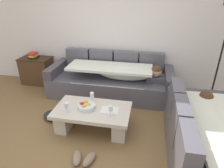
{
  "coord_description": "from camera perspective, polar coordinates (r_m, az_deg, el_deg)",
  "views": [
    {
      "loc": [
        0.87,
        -2.07,
        2.06
      ],
      "look_at": [
        0.26,
        1.0,
        0.55
      ],
      "focal_mm": 31.14,
      "sensor_mm": 36.0,
      "label": 1
    }
  ],
  "objects": [
    {
      "name": "fruit_bowl",
      "position": [
        3.1,
        -7.59,
        -6.44
      ],
      "size": [
        0.28,
        0.28,
        0.1
      ],
      "color": "silver",
      "rests_on": "coffee_table"
    },
    {
      "name": "couch_near_window",
      "position": [
        2.81,
        25.86,
        -15.29
      ],
      "size": [
        0.92,
        1.96,
        0.88
      ],
      "rotation": [
        0.0,
        0.0,
        1.57
      ],
      "color": "#57535E",
      "rests_on": "ground_plane"
    },
    {
      "name": "wine_glass_far_back",
      "position": [
        3.24,
        -5.88,
        -3.33
      ],
      "size": [
        0.07,
        0.07,
        0.17
      ],
      "color": "silver",
      "rests_on": "coffee_table"
    },
    {
      "name": "back_wall",
      "position": [
        4.37,
        -0.5,
        16.37
      ],
      "size": [
        9.0,
        0.1,
        2.7
      ],
      "primitive_type": "cube",
      "color": "white",
      "rests_on": "ground_plane"
    },
    {
      "name": "book_stack_on_cabinet",
      "position": [
        4.92,
        -22.07,
        7.84
      ],
      "size": [
        0.19,
        0.23,
        0.13
      ],
      "color": "black",
      "rests_on": "side_cabinet"
    },
    {
      "name": "wine_glass_near_left",
      "position": [
        3.02,
        -13.19,
        -6.2
      ],
      "size": [
        0.07,
        0.07,
        0.17
      ],
      "color": "silver",
      "rests_on": "coffee_table"
    },
    {
      "name": "couch_along_wall",
      "position": [
        4.15,
        0.22,
        1.01
      ],
      "size": [
        2.57,
        0.92,
        0.88
      ],
      "color": "#57535E",
      "rests_on": "ground_plane"
    },
    {
      "name": "wine_glass_near_right",
      "position": [
        2.87,
        -0.46,
        -7.27
      ],
      "size": [
        0.07,
        0.07,
        0.17
      ],
      "color": "silver",
      "rests_on": "coffee_table"
    },
    {
      "name": "ground_plane",
      "position": [
        3.05,
        -8.93,
        -17.21
      ],
      "size": [
        14.0,
        14.0,
        0.0
      ],
      "primitive_type": "plane",
      "color": "brown"
    },
    {
      "name": "crumpled_garment",
      "position": [
        3.64,
        -16.51,
        -8.8
      ],
      "size": [
        0.45,
        0.38,
        0.12
      ],
      "primitive_type": "ellipsoid",
      "rotation": [
        0.0,
        0.0,
        2.98
      ],
      "color": "#232328",
      "rests_on": "ground_plane"
    },
    {
      "name": "side_cabinet",
      "position": [
        5.02,
        -21.12,
        3.68
      ],
      "size": [
        0.72,
        0.44,
        0.64
      ],
      "color": "#4B301D",
      "rests_on": "ground_plane"
    },
    {
      "name": "open_magazine",
      "position": [
        3.04,
        -0.68,
        -7.7
      ],
      "size": [
        0.29,
        0.23,
        0.01
      ],
      "primitive_type": "cube",
      "rotation": [
        0.0,
        0.0,
        0.07
      ],
      "color": "white",
      "rests_on": "coffee_table"
    },
    {
      "name": "pair_of_shoes",
      "position": [
        2.8,
        -8.47,
        -20.8
      ],
      "size": [
        0.36,
        0.3,
        0.09
      ],
      "color": "#8C7259",
      "rests_on": "ground_plane"
    },
    {
      "name": "coffee_table",
      "position": [
        3.18,
        -5.69,
        -9.36
      ],
      "size": [
        1.2,
        0.68,
        0.38
      ],
      "color": "beige",
      "rests_on": "ground_plane"
    },
    {
      "name": "floor_lamp",
      "position": [
        4.04,
        29.16,
        8.98
      ],
      "size": [
        0.33,
        0.31,
        1.95
      ],
      "color": "black",
      "rests_on": "ground_plane"
    }
  ]
}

